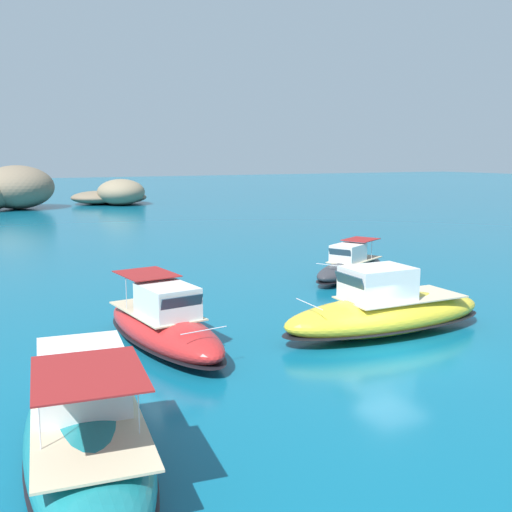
{
  "coord_description": "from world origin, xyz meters",
  "views": [
    {
      "loc": [
        -15.51,
        -17.97,
        7.91
      ],
      "look_at": [
        -0.39,
        11.05,
        2.39
      ],
      "focal_mm": 42.14,
      "sensor_mm": 36.0,
      "label": 1
    }
  ],
  "objects_px": {
    "motorboat_yellow": "(385,311)",
    "motorboat_charcoal": "(350,267)",
    "motorboat_red": "(164,326)",
    "motorboat_teal": "(86,431)",
    "islet_small": "(114,195)"
  },
  "relations": [
    {
      "from": "motorboat_red",
      "to": "motorboat_yellow",
      "type": "height_order",
      "value": "motorboat_yellow"
    },
    {
      "from": "islet_small",
      "to": "motorboat_yellow",
      "type": "height_order",
      "value": "islet_small"
    },
    {
      "from": "motorboat_yellow",
      "to": "motorboat_charcoal",
      "type": "xyz_separation_m",
      "value": [
        5.76,
        10.41,
        -0.24
      ]
    },
    {
      "from": "motorboat_yellow",
      "to": "motorboat_teal",
      "type": "bearing_deg",
      "value": -157.96
    },
    {
      "from": "islet_small",
      "to": "motorboat_red",
      "type": "bearing_deg",
      "value": -102.91
    },
    {
      "from": "motorboat_red",
      "to": "motorboat_yellow",
      "type": "bearing_deg",
      "value": -15.92
    },
    {
      "from": "motorboat_yellow",
      "to": "motorboat_teal",
      "type": "height_order",
      "value": "motorboat_teal"
    },
    {
      "from": "islet_small",
      "to": "motorboat_yellow",
      "type": "xyz_separation_m",
      "value": [
        -7.58,
        -76.82,
        -0.46
      ]
    },
    {
      "from": "motorboat_yellow",
      "to": "islet_small",
      "type": "bearing_deg",
      "value": 84.36
    },
    {
      "from": "motorboat_yellow",
      "to": "motorboat_red",
      "type": "bearing_deg",
      "value": 164.08
    },
    {
      "from": "motorboat_red",
      "to": "motorboat_yellow",
      "type": "relative_size",
      "value": 0.9
    },
    {
      "from": "motorboat_yellow",
      "to": "motorboat_charcoal",
      "type": "height_order",
      "value": "motorboat_yellow"
    },
    {
      "from": "motorboat_red",
      "to": "motorboat_yellow",
      "type": "distance_m",
      "value": 9.78
    },
    {
      "from": "motorboat_red",
      "to": "motorboat_teal",
      "type": "xyz_separation_m",
      "value": [
        -4.94,
        -8.49,
        0.11
      ]
    },
    {
      "from": "islet_small",
      "to": "motorboat_charcoal",
      "type": "xyz_separation_m",
      "value": [
        -1.82,
        -66.41,
        -0.7
      ]
    }
  ]
}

